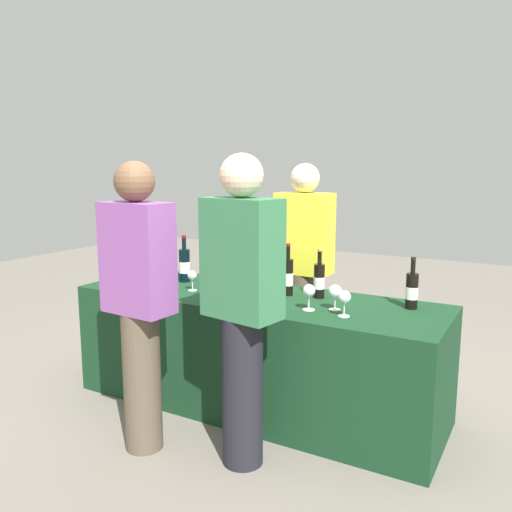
# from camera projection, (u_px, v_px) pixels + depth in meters

# --- Properties ---
(ground_plane) EXTENTS (12.00, 12.00, 0.00)m
(ground_plane) POSITION_uv_depth(u_px,v_px,m) (256.00, 404.00, 3.40)
(ground_plane) COLOR slate
(tasting_table) EXTENTS (2.32, 0.75, 0.72)m
(tasting_table) POSITION_uv_depth(u_px,v_px,m) (256.00, 351.00, 3.34)
(tasting_table) COLOR #14381E
(tasting_table) RESTS_ON ground_plane
(wine_bottle_0) EXTENTS (0.08, 0.08, 0.32)m
(wine_bottle_0) POSITION_uv_depth(u_px,v_px,m) (184.00, 265.00, 3.65)
(wine_bottle_0) COLOR black
(wine_bottle_0) RESTS_ON tasting_table
(wine_bottle_1) EXTENTS (0.07, 0.07, 0.31)m
(wine_bottle_1) POSITION_uv_depth(u_px,v_px,m) (223.00, 268.00, 3.56)
(wine_bottle_1) COLOR black
(wine_bottle_1) RESTS_ON tasting_table
(wine_bottle_2) EXTENTS (0.07, 0.07, 0.31)m
(wine_bottle_2) POSITION_uv_depth(u_px,v_px,m) (228.00, 272.00, 3.43)
(wine_bottle_2) COLOR black
(wine_bottle_2) RESTS_ON tasting_table
(wine_bottle_3) EXTENTS (0.07, 0.07, 0.33)m
(wine_bottle_3) POSITION_uv_depth(u_px,v_px,m) (267.00, 271.00, 3.43)
(wine_bottle_3) COLOR black
(wine_bottle_3) RESTS_ON tasting_table
(wine_bottle_4) EXTENTS (0.06, 0.06, 0.32)m
(wine_bottle_4) POSITION_uv_depth(u_px,v_px,m) (288.00, 277.00, 3.27)
(wine_bottle_4) COLOR black
(wine_bottle_4) RESTS_ON tasting_table
(wine_bottle_5) EXTENTS (0.07, 0.07, 0.30)m
(wine_bottle_5) POSITION_uv_depth(u_px,v_px,m) (319.00, 280.00, 3.21)
(wine_bottle_5) COLOR black
(wine_bottle_5) RESTS_ON tasting_table
(wine_bottle_6) EXTENTS (0.07, 0.07, 0.30)m
(wine_bottle_6) POSITION_uv_depth(u_px,v_px,m) (412.00, 290.00, 2.97)
(wine_bottle_6) COLOR black
(wine_bottle_6) RESTS_ON tasting_table
(wine_glass_0) EXTENTS (0.07, 0.07, 0.14)m
(wine_glass_0) POSITION_uv_depth(u_px,v_px,m) (161.00, 273.00, 3.47)
(wine_glass_0) COLOR silver
(wine_glass_0) RESTS_ON tasting_table
(wine_glass_1) EXTENTS (0.06, 0.06, 0.13)m
(wine_glass_1) POSITION_uv_depth(u_px,v_px,m) (192.00, 276.00, 3.39)
(wine_glass_1) COLOR silver
(wine_glass_1) RESTS_ON tasting_table
(wine_glass_2) EXTENTS (0.07, 0.07, 0.14)m
(wine_glass_2) POSITION_uv_depth(u_px,v_px,m) (241.00, 282.00, 3.18)
(wine_glass_2) COLOR silver
(wine_glass_2) RESTS_ON tasting_table
(wine_glass_3) EXTENTS (0.07, 0.07, 0.15)m
(wine_glass_3) POSITION_uv_depth(u_px,v_px,m) (309.00, 292.00, 2.93)
(wine_glass_3) COLOR silver
(wine_glass_3) RESTS_ON tasting_table
(wine_glass_4) EXTENTS (0.07, 0.07, 0.14)m
(wine_glass_4) POSITION_uv_depth(u_px,v_px,m) (335.00, 292.00, 2.94)
(wine_glass_4) COLOR silver
(wine_glass_4) RESTS_ON tasting_table
(wine_glass_5) EXTENTS (0.07, 0.07, 0.14)m
(wine_glass_5) POSITION_uv_depth(u_px,v_px,m) (344.00, 298.00, 2.81)
(wine_glass_5) COLOR silver
(wine_glass_5) RESTS_ON tasting_table
(server_pouring) EXTENTS (0.39, 0.22, 1.53)m
(server_pouring) POSITION_uv_depth(u_px,v_px,m) (304.00, 264.00, 3.76)
(server_pouring) COLOR brown
(server_pouring) RESTS_ON ground_plane
(guest_0) EXTENTS (0.38, 0.23, 1.54)m
(guest_0) POSITION_uv_depth(u_px,v_px,m) (139.00, 298.00, 2.75)
(guest_0) COLOR brown
(guest_0) RESTS_ON ground_plane
(guest_1) EXTENTS (0.41, 0.27, 1.58)m
(guest_1) POSITION_uv_depth(u_px,v_px,m) (242.00, 302.00, 2.60)
(guest_1) COLOR black
(guest_1) RESTS_ON ground_plane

